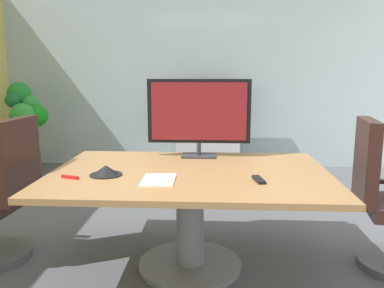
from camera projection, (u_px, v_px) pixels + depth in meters
The scene contains 11 objects.
ground_plane at pixel (180, 263), 2.99m from camera, with size 7.46×7.46×0.00m, color #515459.
wall_back_glass_partition at pixel (198, 79), 5.92m from camera, with size 5.86×0.10×2.61m, color #9EB2B7.
conference_table at pixel (190, 194), 2.85m from camera, with size 1.96×1.34×0.72m.
office_chair_left at pixel (0, 202), 2.97m from camera, with size 0.61×0.59×1.09m.
tv_monitor at pixel (199, 113), 3.24m from camera, with size 0.84×0.18×0.64m.
wall_display_unit at pixel (208, 140), 5.72m from camera, with size 1.20×0.36×1.31m.
potted_plant at pixel (26, 120), 5.43m from camera, with size 0.60×0.59×1.27m.
conference_phone at pixel (106, 171), 2.70m from camera, with size 0.22×0.22×0.07m.
remote_control at pixel (259, 180), 2.57m from camera, with size 0.05×0.17×0.02m, color black.
whiteboard_marker at pixel (70, 177), 2.62m from camera, with size 0.13×0.02×0.02m, color red.
paper_notepad at pixel (159, 180), 2.58m from camera, with size 0.21×0.30×0.01m, color white.
Camera 1 is at (0.25, -2.76, 1.43)m, focal length 37.22 mm.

